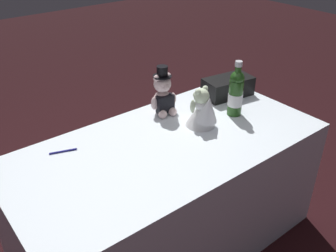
{
  "coord_description": "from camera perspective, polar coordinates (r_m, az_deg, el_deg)",
  "views": [
    {
      "loc": [
        1.01,
        1.29,
        1.77
      ],
      "look_at": [
        0.0,
        0.0,
        0.81
      ],
      "focal_mm": 40.02,
      "sensor_mm": 36.0,
      "label": 1
    }
  ],
  "objects": [
    {
      "name": "ground_plane",
      "position": [
        2.41,
        0.0,
        -16.9
      ],
      "size": [
        12.0,
        12.0,
        0.0
      ],
      "primitive_type": "plane",
      "color": "black"
    },
    {
      "name": "reception_table",
      "position": [
        2.16,
        0.0,
        -10.49
      ],
      "size": [
        1.68,
        0.83,
        0.71
      ],
      "primitive_type": "cube",
      "color": "white",
      "rests_on": "ground_plane"
    },
    {
      "name": "teddy_bear_groom",
      "position": [
        2.18,
        -0.74,
        4.68
      ],
      "size": [
        0.16,
        0.15,
        0.29
      ],
      "color": "beige",
      "rests_on": "reception_table"
    },
    {
      "name": "teddy_bear_bride",
      "position": [
        2.06,
        5.31,
        2.47
      ],
      "size": [
        0.17,
        0.21,
        0.23
      ],
      "color": "white",
      "rests_on": "reception_table"
    },
    {
      "name": "champagne_bottle",
      "position": [
        2.19,
        10.3,
        5.04
      ],
      "size": [
        0.09,
        0.09,
        0.33
      ],
      "color": "#24511B",
      "rests_on": "reception_table"
    },
    {
      "name": "signing_pen",
      "position": [
        1.95,
        -15.55,
        -3.69
      ],
      "size": [
        0.14,
        0.05,
        0.01
      ],
      "color": "navy",
      "rests_on": "reception_table"
    },
    {
      "name": "gift_case_black",
      "position": [
        2.45,
        9.1,
        5.92
      ],
      "size": [
        0.33,
        0.21,
        0.12
      ],
      "color": "black",
      "rests_on": "reception_table"
    }
  ]
}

